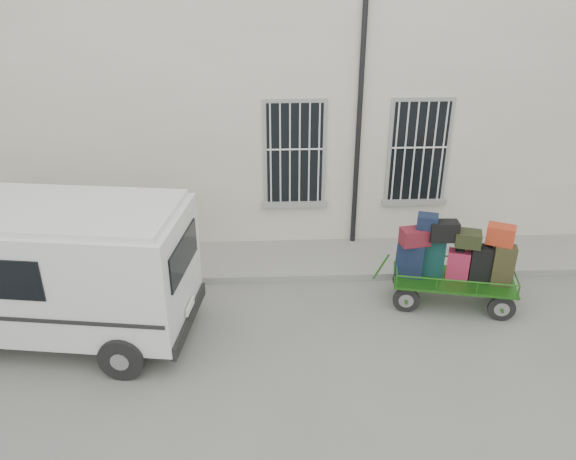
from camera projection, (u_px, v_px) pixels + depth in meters
The scene contains 5 objects.
ground at pixel (325, 319), 10.40m from camera, with size 80.00×80.00×0.00m, color slate.
building at pixel (305, 93), 14.04m from camera, with size 24.00×5.15×6.00m.
sidewalk at pixel (314, 259), 12.34m from camera, with size 24.00×1.70×0.15m, color gray.
luggage_cart at pixel (453, 260), 10.45m from camera, with size 2.68×1.46×1.83m.
van at pixel (44, 264), 9.40m from camera, with size 5.14×2.77×2.47m.
Camera 1 is at (-1.09, -8.60, 6.01)m, focal length 35.00 mm.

